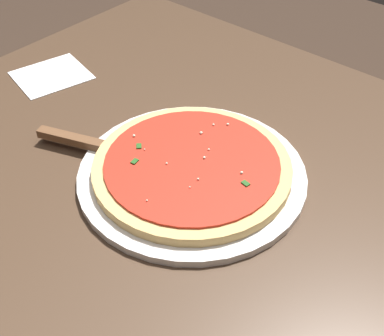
{
  "coord_description": "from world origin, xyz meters",
  "views": [
    {
      "loc": [
        0.46,
        -0.48,
        1.31
      ],
      "look_at": [
        0.06,
        -0.01,
        0.77
      ],
      "focal_mm": 49.25,
      "sensor_mm": 36.0,
      "label": 1
    }
  ],
  "objects_px": {
    "pizza": "(192,167)",
    "pizza_server": "(96,146)",
    "serving_plate": "(192,175)",
    "napkin_folded_right": "(52,75)"
  },
  "relations": [
    {
      "from": "pizza",
      "to": "pizza_server",
      "type": "relative_size",
      "value": 1.39
    },
    {
      "from": "pizza_server",
      "to": "serving_plate",
      "type": "bearing_deg",
      "value": 20.48
    },
    {
      "from": "serving_plate",
      "to": "napkin_folded_right",
      "type": "distance_m",
      "value": 0.41
    },
    {
      "from": "serving_plate",
      "to": "pizza",
      "type": "relative_size",
      "value": 1.15
    },
    {
      "from": "pizza",
      "to": "pizza_server",
      "type": "height_order",
      "value": "pizza"
    },
    {
      "from": "pizza_server",
      "to": "napkin_folded_right",
      "type": "xyz_separation_m",
      "value": [
        -0.25,
        0.1,
        -0.02
      ]
    },
    {
      "from": "pizza",
      "to": "pizza_server",
      "type": "distance_m",
      "value": 0.17
    },
    {
      "from": "pizza_server",
      "to": "pizza",
      "type": "bearing_deg",
      "value": 20.48
    },
    {
      "from": "pizza",
      "to": "napkin_folded_right",
      "type": "distance_m",
      "value": 0.41
    },
    {
      "from": "pizza",
      "to": "napkin_folded_right",
      "type": "height_order",
      "value": "pizza"
    }
  ]
}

